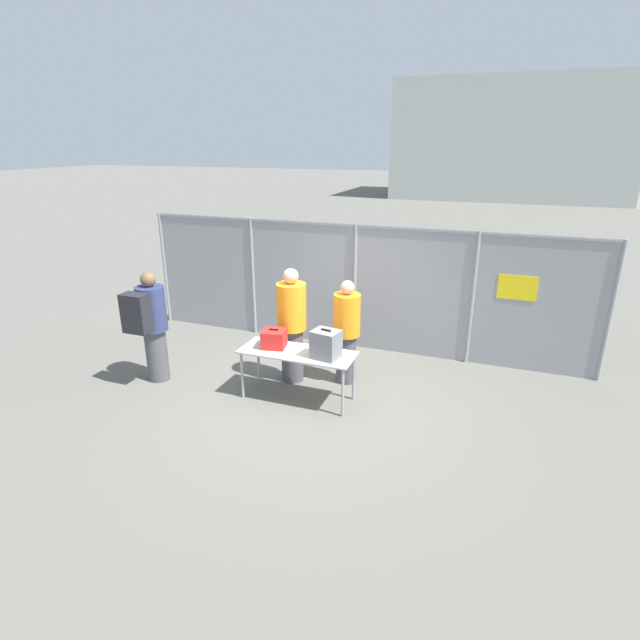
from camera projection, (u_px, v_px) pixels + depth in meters
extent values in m
plane|color=#605E56|center=(311.00, 398.00, 7.42)|extent=(120.00, 120.00, 0.00)
cylinder|color=gray|center=(165.00, 268.00, 10.28)|extent=(0.07, 0.07, 2.26)
cylinder|color=gray|center=(253.00, 277.00, 9.61)|extent=(0.07, 0.07, 2.26)
cylinder|color=gray|center=(354.00, 287.00, 8.94)|extent=(0.07, 0.07, 2.26)
cylinder|color=gray|center=(472.00, 299.00, 8.27)|extent=(0.07, 0.07, 2.26)
cylinder|color=gray|center=(611.00, 313.00, 7.60)|extent=(0.07, 0.07, 2.26)
cube|color=gray|center=(354.00, 287.00, 8.94)|extent=(8.15, 0.01, 2.26)
cube|color=gray|center=(356.00, 226.00, 8.57)|extent=(8.15, 0.04, 0.04)
cube|color=yellow|center=(517.00, 288.00, 7.95)|extent=(0.60, 0.01, 0.40)
cube|color=#B2B2AD|center=(297.00, 352.00, 7.17)|extent=(1.67, 0.64, 0.02)
cylinder|color=#99999E|center=(242.00, 375.00, 7.32)|extent=(0.04, 0.04, 0.73)
cylinder|color=#99999E|center=(343.00, 393.00, 6.81)|extent=(0.04, 0.04, 0.73)
cylinder|color=#99999E|center=(258.00, 361.00, 7.78)|extent=(0.04, 0.04, 0.73)
cylinder|color=#99999E|center=(354.00, 377.00, 7.27)|extent=(0.04, 0.04, 0.73)
cube|color=red|center=(274.00, 339.00, 7.28)|extent=(0.39, 0.38, 0.26)
cube|color=black|center=(274.00, 329.00, 7.23)|extent=(0.14, 0.05, 0.02)
cube|color=slate|center=(326.00, 344.00, 6.91)|extent=(0.42, 0.37, 0.40)
cube|color=black|center=(326.00, 330.00, 6.83)|extent=(0.15, 0.05, 0.02)
cylinder|color=#4C4C51|center=(157.00, 355.00, 7.89)|extent=(0.33, 0.33, 0.84)
cylinder|color=navy|center=(151.00, 309.00, 7.63)|extent=(0.44, 0.44, 0.70)
sphere|color=brown|center=(148.00, 279.00, 7.47)|extent=(0.23, 0.23, 0.23)
cube|color=#232328|center=(136.00, 313.00, 7.32)|extent=(0.39, 0.24, 0.59)
cylinder|color=#4C4C51|center=(292.00, 354.00, 7.86)|extent=(0.34, 0.34, 0.87)
cylinder|color=orange|center=(291.00, 307.00, 7.59)|extent=(0.45, 0.45, 0.72)
sphere|color=tan|center=(291.00, 276.00, 7.43)|extent=(0.23, 0.23, 0.23)
cylinder|color=#4C4C51|center=(346.00, 358.00, 7.82)|extent=(0.31, 0.31, 0.79)
cylinder|color=orange|center=(347.00, 315.00, 7.58)|extent=(0.41, 0.41, 0.66)
sphere|color=tan|center=(347.00, 287.00, 7.43)|extent=(0.21, 0.21, 0.21)
cube|color=#4C6B47|center=(445.00, 305.00, 10.39)|extent=(3.01, 1.36, 0.47)
sphere|color=black|center=(413.00, 318.00, 9.95)|extent=(0.57, 0.57, 0.57)
sphere|color=black|center=(425.00, 297.00, 11.25)|extent=(0.57, 0.57, 0.57)
cylinder|color=#59595B|center=(352.00, 303.00, 11.12)|extent=(1.05, 0.06, 0.06)
cube|color=#B2B7B2|center=(511.00, 140.00, 32.97)|extent=(14.31, 8.30, 7.30)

